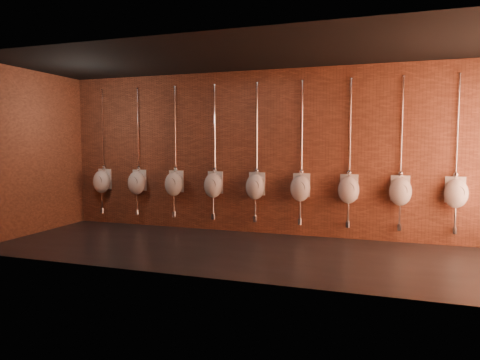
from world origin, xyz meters
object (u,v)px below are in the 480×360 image
at_px(urinal_1, 137,182).
at_px(urinal_6, 349,189).
at_px(urinal_3, 213,185).
at_px(urinal_8, 456,193).
at_px(urinal_7, 400,191).
at_px(urinal_0, 102,181).
at_px(urinal_2, 174,183).
at_px(urinal_4, 255,186).
at_px(urinal_5, 300,187).

bearing_deg(urinal_1, urinal_6, 0.00).
distance_m(urinal_3, urinal_6, 2.66).
height_order(urinal_1, urinal_8, same).
bearing_deg(urinal_1, urinal_7, 0.00).
xyz_separation_m(urinal_3, urinal_6, (2.66, 0.00, 0.00)).
relative_size(urinal_0, urinal_7, 1.00).
bearing_deg(urinal_2, urinal_7, 0.00).
relative_size(urinal_4, urinal_7, 1.00).
bearing_deg(urinal_6, urinal_5, 180.00).
bearing_deg(urinal_6, urinal_3, 180.00).
distance_m(urinal_2, urinal_7, 4.43).
bearing_deg(urinal_8, urinal_4, 180.00).
height_order(urinal_1, urinal_3, same).
distance_m(urinal_2, urinal_6, 3.54).
distance_m(urinal_1, urinal_5, 3.54).
height_order(urinal_3, urinal_5, same).
height_order(urinal_1, urinal_2, same).
bearing_deg(urinal_5, urinal_2, 180.00).
height_order(urinal_3, urinal_6, same).
height_order(urinal_1, urinal_7, same).
distance_m(urinal_0, urinal_4, 3.54).
xyz_separation_m(urinal_2, urinal_5, (2.66, 0.00, 0.00)).
xyz_separation_m(urinal_2, urinal_3, (0.89, 0.00, 0.00)).
bearing_deg(urinal_3, urinal_5, 0.00).
bearing_deg(urinal_6, urinal_7, 0.00).
relative_size(urinal_6, urinal_8, 1.00).
relative_size(urinal_2, urinal_3, 1.00).
xyz_separation_m(urinal_3, urinal_7, (3.54, 0.00, 0.00)).
xyz_separation_m(urinal_3, urinal_5, (1.77, 0.00, 0.00)).
height_order(urinal_5, urinal_8, same).
height_order(urinal_3, urinal_8, same).
bearing_deg(urinal_2, urinal_4, 0.00).
bearing_deg(urinal_1, urinal_3, 0.00).
bearing_deg(urinal_4, urinal_8, 0.00).
bearing_deg(urinal_1, urinal_2, 0.00).
height_order(urinal_5, urinal_6, same).
bearing_deg(urinal_8, urinal_7, 180.00).
relative_size(urinal_1, urinal_2, 1.00).
bearing_deg(urinal_7, urinal_4, 180.00).
xyz_separation_m(urinal_6, urinal_8, (1.77, 0.00, 0.00)).
bearing_deg(urinal_5, urinal_6, 0.00).
bearing_deg(urinal_6, urinal_2, 180.00).
bearing_deg(urinal_2, urinal_3, 0.00).
height_order(urinal_2, urinal_3, same).
distance_m(urinal_2, urinal_5, 2.66).
bearing_deg(urinal_3, urinal_6, 0.00).
height_order(urinal_4, urinal_7, same).
bearing_deg(urinal_7, urinal_2, 180.00).
relative_size(urinal_1, urinal_4, 1.00).
relative_size(urinal_1, urinal_5, 1.00).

